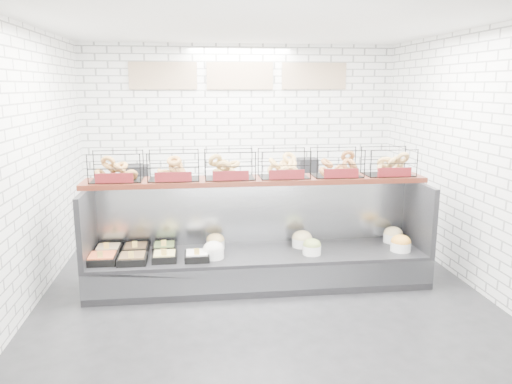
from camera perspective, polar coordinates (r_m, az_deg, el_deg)
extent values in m
plane|color=black|center=(5.88, 0.72, -11.46)|extent=(5.50, 5.50, 0.00)
cube|color=white|center=(8.17, -1.82, 6.09)|extent=(5.00, 0.02, 3.00)
cube|color=white|center=(5.70, -25.04, 2.37)|extent=(0.02, 5.50, 3.00)
cube|color=white|center=(6.30, 23.97, 3.28)|extent=(0.02, 5.50, 3.00)
cube|color=white|center=(5.43, 0.81, 18.96)|extent=(5.00, 5.50, 0.02)
cube|color=tan|center=(8.08, -10.58, 12.94)|extent=(1.05, 0.03, 0.42)
cube|color=tan|center=(8.10, -1.85, 13.13)|extent=(1.05, 0.03, 0.42)
cube|color=tan|center=(8.29, 6.66, 13.03)|extent=(1.05, 0.03, 0.42)
cube|color=black|center=(6.08, 0.35, -8.62)|extent=(4.00, 0.90, 0.40)
cube|color=#93969B|center=(5.67, 0.91, -9.97)|extent=(4.00, 0.03, 0.28)
cube|color=#93969B|center=(6.29, -0.11, -2.18)|extent=(4.00, 0.08, 0.80)
cube|color=black|center=(5.98, -18.74, -3.58)|extent=(0.06, 0.90, 0.80)
cube|color=black|center=(6.44, 18.03, -2.45)|extent=(0.06, 0.90, 0.80)
cube|color=black|center=(5.91, -17.15, -7.34)|extent=(0.33, 0.33, 0.08)
cube|color=#E75F31|center=(5.90, -17.17, -7.02)|extent=(0.28, 0.28, 0.04)
cube|color=#F6C855|center=(5.77, -17.41, -6.87)|extent=(0.06, 0.01, 0.08)
cube|color=black|center=(6.19, -16.53, -6.41)|extent=(0.29, 0.29, 0.08)
cube|color=#DEBA88|center=(6.18, -16.55, -6.10)|extent=(0.25, 0.25, 0.04)
cube|color=#F6C855|center=(6.06, -16.74, -5.91)|extent=(0.06, 0.01, 0.08)
cube|color=black|center=(5.81, -13.92, -7.46)|extent=(0.32, 0.32, 0.08)
cube|color=brown|center=(5.80, -13.93, -7.14)|extent=(0.27, 0.27, 0.04)
cube|color=#F6C855|center=(5.68, -14.09, -6.98)|extent=(0.06, 0.01, 0.08)
cube|color=black|center=(6.15, -13.55, -6.36)|extent=(0.29, 0.29, 0.08)
cube|color=brown|center=(6.14, -13.56, -6.05)|extent=(0.25, 0.25, 0.04)
cube|color=#F6C855|center=(6.02, -13.70, -5.86)|extent=(0.06, 0.01, 0.08)
cube|color=black|center=(5.80, -10.39, -7.34)|extent=(0.28, 0.28, 0.08)
cube|color=#E4D375|center=(5.79, -10.41, -7.01)|extent=(0.23, 0.23, 0.04)
cube|color=#F6C855|center=(5.68, -10.48, -6.80)|extent=(0.06, 0.01, 0.08)
cube|color=black|center=(6.12, -10.42, -6.31)|extent=(0.27, 0.27, 0.08)
cube|color=olive|center=(6.11, -10.43, -6.00)|extent=(0.23, 0.23, 0.04)
cube|color=#F6C855|center=(6.00, -10.51, -5.78)|extent=(0.06, 0.01, 0.08)
cube|color=black|center=(5.77, -6.76, -7.33)|extent=(0.28, 0.28, 0.08)
cube|color=white|center=(5.76, -6.77, -7.00)|extent=(0.24, 0.24, 0.04)
cube|color=#F6C855|center=(5.65, -6.78, -6.80)|extent=(0.06, 0.01, 0.08)
cylinder|color=white|center=(5.81, -4.86, -6.99)|extent=(0.24, 0.24, 0.11)
ellipsoid|color=silver|center=(5.79, -4.87, -6.43)|extent=(0.24, 0.24, 0.17)
cylinder|color=white|center=(6.13, -4.66, -5.98)|extent=(0.22, 0.22, 0.11)
ellipsoid|color=#E1BE73|center=(6.11, -4.66, -5.44)|extent=(0.22, 0.22, 0.15)
cylinder|color=white|center=(5.95, 6.39, -6.57)|extent=(0.22, 0.22, 0.11)
ellipsoid|color=#83944B|center=(5.93, 6.40, -6.02)|extent=(0.21, 0.21, 0.15)
cylinder|color=white|center=(6.22, 5.28, -5.72)|extent=(0.25, 0.25, 0.11)
ellipsoid|color=tan|center=(6.20, 5.29, -5.19)|extent=(0.24, 0.24, 0.17)
cylinder|color=white|center=(6.28, 16.19, -5.99)|extent=(0.24, 0.24, 0.11)
ellipsoid|color=gold|center=(6.26, 16.22, -5.47)|extent=(0.24, 0.24, 0.17)
cylinder|color=white|center=(6.60, 15.38, -5.06)|extent=(0.24, 0.24, 0.11)
ellipsoid|color=#D7BE84|center=(6.58, 15.41, -4.56)|extent=(0.24, 0.24, 0.17)
cube|color=#3D150D|center=(6.01, 0.10, 1.35)|extent=(4.10, 0.50, 0.06)
cube|color=black|center=(6.01, -15.67, 2.82)|extent=(0.60, 0.38, 0.34)
cube|color=#591013|center=(5.83, -15.91, 1.54)|extent=(0.42, 0.02, 0.11)
cube|color=black|center=(5.94, -9.39, 3.01)|extent=(0.60, 0.38, 0.34)
cube|color=#591013|center=(5.76, -9.44, 1.72)|extent=(0.42, 0.02, 0.11)
cube|color=black|center=(5.95, -3.05, 3.17)|extent=(0.60, 0.38, 0.34)
cube|color=#591013|center=(5.77, -2.90, 1.88)|extent=(0.42, 0.02, 0.11)
cube|color=black|center=(6.03, 3.20, 3.28)|extent=(0.60, 0.38, 0.34)
cube|color=#591013|center=(5.85, 3.54, 2.02)|extent=(0.42, 0.02, 0.11)
cube|color=black|center=(6.18, 9.23, 3.36)|extent=(0.60, 0.38, 0.34)
cube|color=#591013|center=(6.00, 9.73, 2.12)|extent=(0.42, 0.02, 0.11)
cube|color=black|center=(6.39, 14.91, 3.40)|extent=(0.60, 0.38, 0.34)
cube|color=#591013|center=(6.22, 15.54, 2.20)|extent=(0.42, 0.02, 0.11)
cube|color=#93969B|center=(8.04, -1.57, -1.61)|extent=(4.00, 0.60, 0.90)
cube|color=black|center=(7.95, -13.62, 2.10)|extent=(0.40, 0.30, 0.24)
cube|color=silver|center=(7.89, -4.74, 2.10)|extent=(0.35, 0.28, 0.18)
cylinder|color=#D13C34|center=(7.98, 3.80, 2.38)|extent=(0.09, 0.09, 0.22)
cube|color=black|center=(8.12, 5.90, 2.79)|extent=(0.30, 0.30, 0.30)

